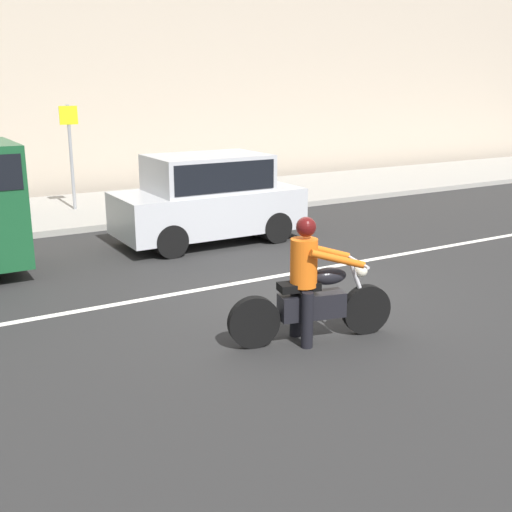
{
  "coord_description": "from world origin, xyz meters",
  "views": [
    {
      "loc": [
        -5.27,
        -7.95,
        3.21
      ],
      "look_at": [
        -1.16,
        -0.97,
        1.01
      ],
      "focal_mm": 45.01,
      "sensor_mm": 36.0,
      "label": 1
    }
  ],
  "objects_px": {
    "motorcycle_with_rider_orange_stripe": "(311,291)",
    "pedestrian_bystander": "(4,174)",
    "parked_hatchback_silver": "(208,197)",
    "street_sign_post": "(71,147)"
  },
  "relations": [
    {
      "from": "motorcycle_with_rider_orange_stripe",
      "to": "pedestrian_bystander",
      "type": "bearing_deg",
      "value": 101.33
    },
    {
      "from": "street_sign_post",
      "to": "pedestrian_bystander",
      "type": "bearing_deg",
      "value": 172.47
    },
    {
      "from": "parked_hatchback_silver",
      "to": "street_sign_post",
      "type": "height_order",
      "value": "street_sign_post"
    },
    {
      "from": "motorcycle_with_rider_orange_stripe",
      "to": "parked_hatchback_silver",
      "type": "relative_size",
      "value": 0.58
    },
    {
      "from": "pedestrian_bystander",
      "to": "street_sign_post",
      "type": "bearing_deg",
      "value": -7.53
    },
    {
      "from": "parked_hatchback_silver",
      "to": "street_sign_post",
      "type": "distance_m",
      "value": 4.59
    },
    {
      "from": "parked_hatchback_silver",
      "to": "pedestrian_bystander",
      "type": "distance_m",
      "value": 5.46
    },
    {
      "from": "parked_hatchback_silver",
      "to": "street_sign_post",
      "type": "bearing_deg",
      "value": 111.08
    },
    {
      "from": "parked_hatchback_silver",
      "to": "street_sign_post",
      "type": "xyz_separation_m",
      "value": [
        -1.63,
        4.22,
        0.75
      ]
    },
    {
      "from": "motorcycle_with_rider_orange_stripe",
      "to": "street_sign_post",
      "type": "relative_size",
      "value": 0.85
    }
  ]
}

